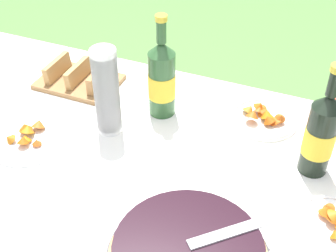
{
  "coord_description": "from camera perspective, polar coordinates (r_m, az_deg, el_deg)",
  "views": [
    {
      "loc": [
        0.48,
        -0.71,
        1.56
      ],
      "look_at": [
        0.1,
        0.22,
        0.75
      ],
      "focal_mm": 50.0,
      "sensor_mm": 36.0,
      "label": 1
    }
  ],
  "objects": [
    {
      "name": "snack_plate_left",
      "position": [
        1.16,
        19.79,
        -11.66
      ],
      "size": [
        0.21,
        0.21,
        0.06
      ],
      "color": "white",
      "rests_on": "tablecloth"
    },
    {
      "name": "juice_bottle_red",
      "position": [
        1.23,
        18.1,
        -0.95
      ],
      "size": [
        0.08,
        0.08,
        0.32
      ],
      "color": "black",
      "rests_on": "tablecloth"
    },
    {
      "name": "garden_table",
      "position": [
        1.26,
        -8.13,
        -8.9
      ],
      "size": [
        1.64,
        1.15,
        0.68
      ],
      "color": "brown",
      "rests_on": "ground_plane"
    },
    {
      "name": "cider_bottle_green",
      "position": [
        1.37,
        -0.76,
        5.77
      ],
      "size": [
        0.08,
        0.08,
        0.32
      ],
      "color": "#2D562D",
      "rests_on": "tablecloth"
    },
    {
      "name": "tablecloth",
      "position": [
        1.23,
        -8.32,
        -7.46
      ],
      "size": [
        1.65,
        1.16,
        0.1
      ],
      "color": "white",
      "rests_on": "garden_table"
    },
    {
      "name": "snack_plate_near",
      "position": [
        1.38,
        -16.68,
        -1.29
      ],
      "size": [
        0.23,
        0.23,
        0.06
      ],
      "color": "white",
      "rests_on": "tablecloth"
    },
    {
      "name": "bread_board",
      "position": [
        1.58,
        -10.82,
        5.72
      ],
      "size": [
        0.26,
        0.18,
        0.07
      ],
      "color": "olive",
      "rests_on": "tablecloth"
    },
    {
      "name": "snack_plate_right",
      "position": [
        1.42,
        11.59,
        1.05
      ],
      "size": [
        0.2,
        0.2,
        0.07
      ],
      "color": "white",
      "rests_on": "tablecloth"
    },
    {
      "name": "cup_stack",
      "position": [
        1.3,
        -7.49,
        4.11
      ],
      "size": [
        0.07,
        0.07,
        0.27
      ],
      "color": "white",
      "rests_on": "tablecloth"
    },
    {
      "name": "serving_knife",
      "position": [
        1.0,
        0.91,
        -14.75
      ],
      "size": [
        0.29,
        0.27,
        0.01
      ],
      "rotation": [
        0.0,
        0.0,
        0.76
      ],
      "color": "silver",
      "rests_on": "berry_tart"
    }
  ]
}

